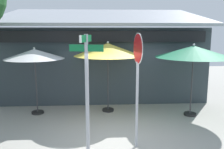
% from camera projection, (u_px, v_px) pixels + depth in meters
% --- Properties ---
extents(ground_plane, '(28.00, 28.00, 0.10)m').
position_uv_depth(ground_plane, '(118.00, 136.00, 7.16)').
color(ground_plane, '#9E9B93').
extents(cafe_building, '(9.28, 5.15, 4.26)m').
position_uv_depth(cafe_building, '(103.00, 59.00, 12.01)').
color(cafe_building, '#333D42').
rests_on(cafe_building, ground).
extents(street_sign_post, '(0.80, 0.86, 2.95)m').
position_uv_depth(street_sign_post, '(87.00, 83.00, 5.74)').
color(street_sign_post, '#A8AAB2').
rests_on(street_sign_post, ground).
extents(stop_sign, '(0.12, 0.77, 2.98)m').
position_uv_depth(stop_sign, '(138.00, 69.00, 6.09)').
color(stop_sign, '#A8AAB2').
rests_on(stop_sign, ground).
extents(patio_umbrella_ivory_left, '(2.12, 2.12, 2.46)m').
position_uv_depth(patio_umbrella_ivory_left, '(34.00, 55.00, 8.66)').
color(patio_umbrella_ivory_left, black).
rests_on(patio_umbrella_ivory_left, ground).
extents(patio_umbrella_mustard_center, '(2.51, 2.51, 2.66)m').
position_uv_depth(patio_umbrella_mustard_center, '(108.00, 50.00, 8.93)').
color(patio_umbrella_mustard_center, black).
rests_on(patio_umbrella_mustard_center, ground).
extents(patio_umbrella_forest_green_right, '(2.67, 2.67, 2.59)m').
position_uv_depth(patio_umbrella_forest_green_right, '(194.00, 52.00, 8.46)').
color(patio_umbrella_forest_green_right, black).
rests_on(patio_umbrella_forest_green_right, ground).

